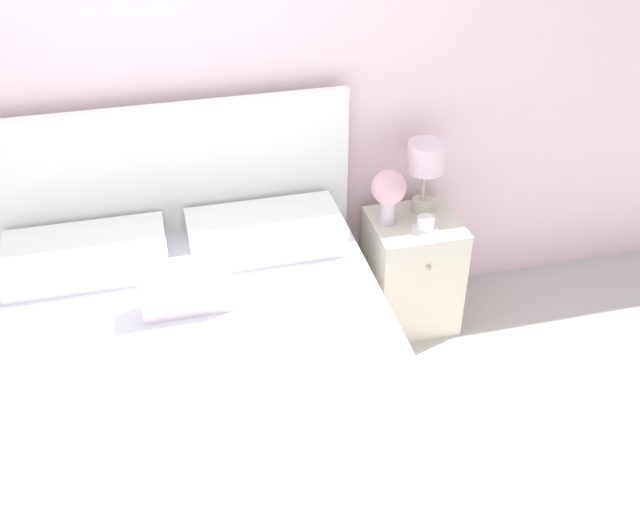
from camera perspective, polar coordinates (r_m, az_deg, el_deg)
ground_plane at (r=3.95m, az=-10.07°, el=-5.19°), size 12.00×12.00×0.00m
wall_back at (r=3.35m, az=-12.47°, el=12.96°), size 8.00×0.06×2.60m
bed at (r=3.01m, az=-8.82°, el=-12.10°), size 1.66×2.10×1.22m
nightstand at (r=3.78m, az=6.99°, el=-1.18°), size 0.42×0.42×0.59m
table_lamp at (r=3.57m, az=8.03°, el=7.01°), size 0.18×0.18×0.36m
flower_vase at (r=3.50m, az=5.29°, el=4.97°), size 0.17×0.17×0.28m
teacup at (r=3.54m, az=8.05°, el=2.43°), size 0.13×0.13×0.07m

